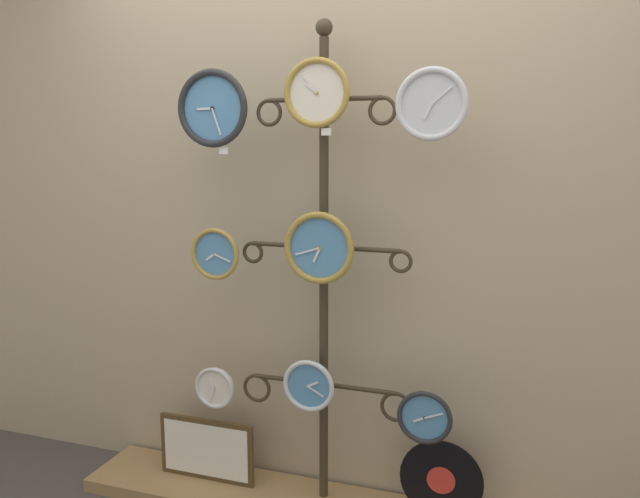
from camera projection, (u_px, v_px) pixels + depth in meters
shop_wall at (336, 191)px, 2.70m from camera, size 4.40×0.04×2.80m
display_stand at (324, 352)px, 2.66m from camera, size 0.77×0.37×2.09m
clock_top_left at (213, 108)px, 2.53m from camera, size 0.31×0.04×0.31m
clock_top_center at (317, 93)px, 2.40m from camera, size 0.27×0.04×0.27m
clock_top_right at (432, 104)px, 2.24m from camera, size 0.26×0.04×0.26m
clock_middle_left at (215, 254)px, 2.63m from camera, size 0.22×0.04×0.22m
clock_middle_center at (319, 248)px, 2.50m from camera, size 0.30×0.04×0.30m
clock_bottom_left at (215, 388)px, 2.77m from camera, size 0.19×0.04×0.19m
clock_bottom_center at (309, 385)px, 2.59m from camera, size 0.22×0.04×0.22m
clock_bottom_right at (425, 417)px, 2.44m from camera, size 0.22×0.04×0.22m
vinyl_record at (441, 480)px, 2.57m from camera, size 0.34×0.01×0.34m
picture_frame at (206, 449)px, 2.88m from camera, size 0.47×0.02×0.29m
price_tag_upper at (223, 151)px, 2.54m from camera, size 0.04×0.00×0.03m
price_tag_mid at (326, 132)px, 2.41m from camera, size 0.04×0.00×0.03m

